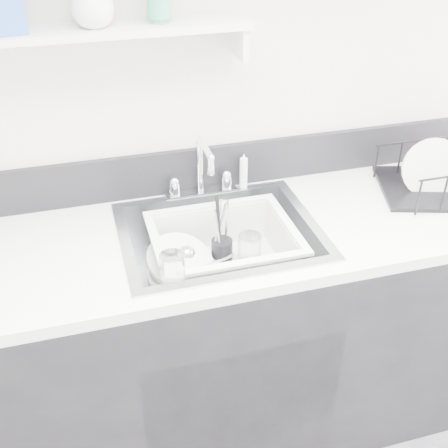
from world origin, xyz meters
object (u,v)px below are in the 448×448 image
object	(u,v)px
dish_rack	(445,172)
wash_tub	(224,253)
sink	(220,254)
counter_run	(220,336)

from	to	relation	value
dish_rack	wash_tub	bearing A→B (deg)	-158.52
sink	dish_rack	bearing A→B (deg)	3.03
sink	wash_tub	bearing A→B (deg)	-61.87
sink	dish_rack	size ratio (longest dim) A/B	1.48
counter_run	wash_tub	world-z (taller)	wash_tub
counter_run	sink	distance (m)	0.37
wash_tub	dish_rack	world-z (taller)	dish_rack
counter_run	wash_tub	xyz separation A→B (m)	(0.01, -0.02, 0.38)
counter_run	dish_rack	world-z (taller)	dish_rack
wash_tub	dish_rack	size ratio (longest dim) A/B	1.08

